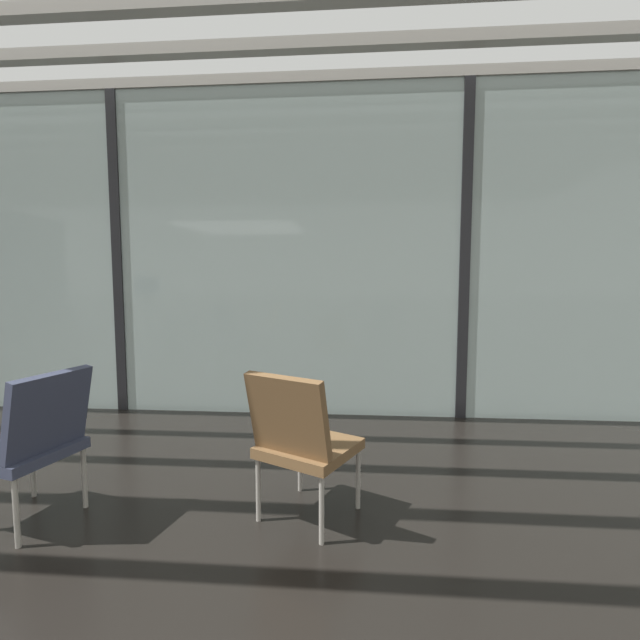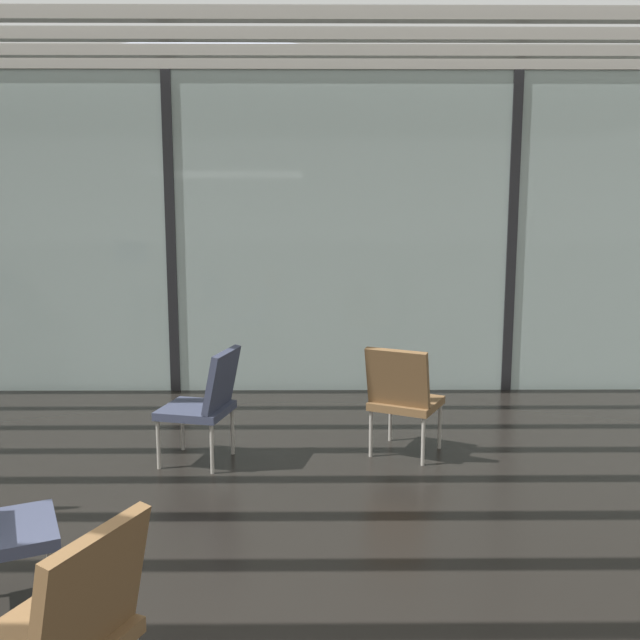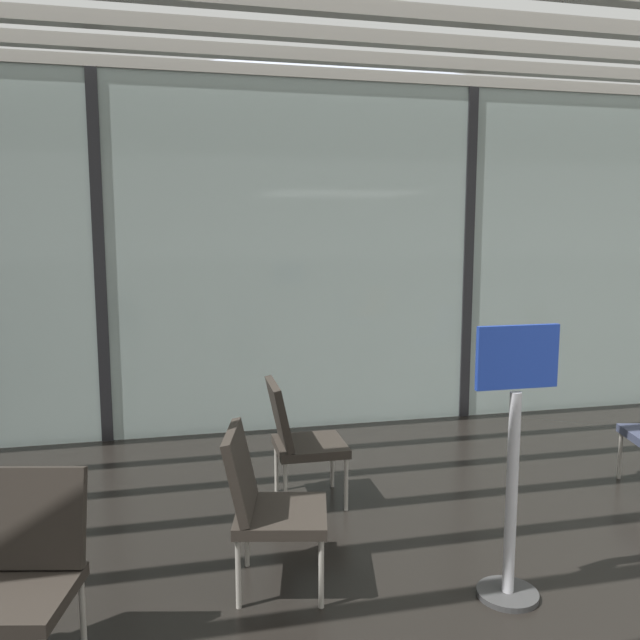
% 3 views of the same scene
% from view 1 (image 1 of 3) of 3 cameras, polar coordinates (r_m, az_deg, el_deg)
% --- Properties ---
extents(glass_curtain_wall, '(14.00, 0.08, 3.26)m').
position_cam_1_polar(glass_curtain_wall, '(5.02, -24.77, 7.77)').
color(glass_curtain_wall, '#A3B7B2').
rests_on(glass_curtain_wall, ground).
extents(window_mullion_1, '(0.10, 0.12, 3.26)m').
position_cam_1_polar(window_mullion_1, '(5.02, -24.77, 7.77)').
color(window_mullion_1, black).
rests_on(window_mullion_1, ground).
extents(window_mullion_2, '(0.10, 0.12, 3.26)m').
position_cam_1_polar(window_mullion_2, '(4.52, 18.30, 8.32)').
color(window_mullion_2, black).
rests_on(window_mullion_2, ground).
extents(parked_airplane, '(12.89, 4.59, 4.59)m').
position_cam_1_polar(parked_airplane, '(9.59, -13.60, 10.60)').
color(parked_airplane, '#B2BCD6').
rests_on(parked_airplane, ground).
extents(lounge_chair_2, '(0.62, 0.59, 0.87)m').
position_cam_1_polar(lounge_chair_2, '(2.97, -33.37, -12.68)').
color(lounge_chair_2, '#33384C').
rests_on(lounge_chair_2, ground).
extents(lounge_chair_5, '(0.67, 0.69, 0.87)m').
position_cam_1_polar(lounge_chair_5, '(2.52, -2.53, -15.02)').
color(lounge_chair_5, brown).
rests_on(lounge_chair_5, ground).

